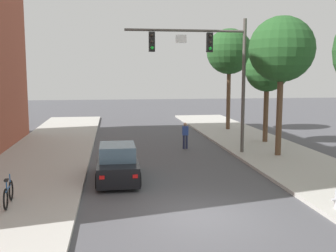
% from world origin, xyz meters
% --- Properties ---
extents(ground_plane, '(120.00, 120.00, 0.00)m').
position_xyz_m(ground_plane, '(0.00, 0.00, 0.00)').
color(ground_plane, '#4C4C51').
extents(traffic_signal_mast, '(6.75, 0.38, 7.50)m').
position_xyz_m(traffic_signal_mast, '(2.69, 9.49, 5.35)').
color(traffic_signal_mast, '#514C47').
rests_on(traffic_signal_mast, sidewalk_right).
extents(car_lead_black, '(1.85, 4.25, 1.60)m').
position_xyz_m(car_lead_black, '(-2.59, 4.88, 0.72)').
color(car_lead_black, black).
rests_on(car_lead_black, ground).
extents(pedestrian_crossing_road, '(0.36, 0.22, 1.64)m').
position_xyz_m(pedestrian_crossing_road, '(1.68, 11.67, 0.91)').
color(pedestrian_crossing_road, '#232847').
rests_on(pedestrian_crossing_road, ground).
extents(bicycle_leaning, '(0.19, 1.77, 0.98)m').
position_xyz_m(bicycle_leaning, '(-6.36, 1.61, 0.54)').
color(bicycle_leaning, black).
rests_on(bicycle_leaning, sidewalk_left).
extents(street_tree_second, '(3.52, 3.52, 7.54)m').
position_xyz_m(street_tree_second, '(6.29, 8.37, 5.90)').
color(street_tree_second, brown).
rests_on(street_tree_second, sidewalk_right).
extents(street_tree_third, '(2.85, 2.85, 6.15)m').
position_xyz_m(street_tree_third, '(7.27, 12.69, 4.84)').
color(street_tree_third, brown).
rests_on(street_tree_third, sidewalk_right).
extents(street_tree_farthest, '(3.61, 3.61, 8.04)m').
position_xyz_m(street_tree_farthest, '(6.57, 18.90, 6.34)').
color(street_tree_farthest, brown).
rests_on(street_tree_farthest, sidewalk_right).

